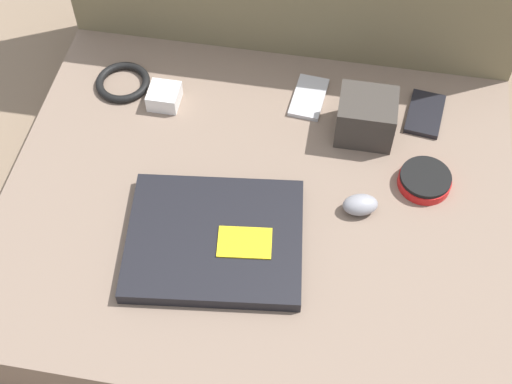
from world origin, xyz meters
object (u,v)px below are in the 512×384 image
(computer_mouse, at_px, (360,205))
(camera_pouch, at_px, (366,117))
(laptop, at_px, (215,239))
(speaker_puck, at_px, (425,180))
(phone_silver, at_px, (425,114))
(charger_brick, at_px, (164,96))
(phone_black, at_px, (309,97))

(computer_mouse, distance_m, camera_pouch, 0.18)
(laptop, xyz_separation_m, camera_pouch, (0.23, 0.29, 0.03))
(speaker_puck, distance_m, camera_pouch, 0.16)
(camera_pouch, bearing_deg, computer_mouse, -87.47)
(phone_silver, xyz_separation_m, camera_pouch, (-0.11, -0.06, 0.04))
(speaker_puck, height_order, charger_brick, charger_brick)
(computer_mouse, bearing_deg, phone_black, 100.92)
(speaker_puck, distance_m, phone_black, 0.29)
(computer_mouse, xyz_separation_m, phone_silver, (0.11, 0.24, -0.01))
(charger_brick, bearing_deg, speaker_puck, -12.64)
(laptop, bearing_deg, speaker_puck, 21.53)
(camera_pouch, relative_size, charger_brick, 1.79)
(speaker_puck, height_order, phone_silver, speaker_puck)
(computer_mouse, relative_size, charger_brick, 1.18)
(laptop, relative_size, charger_brick, 5.39)
(phone_silver, distance_m, camera_pouch, 0.14)
(speaker_puck, relative_size, charger_brick, 1.59)
(computer_mouse, height_order, charger_brick, same)
(phone_silver, bearing_deg, speaker_puck, -81.44)
(laptop, bearing_deg, camera_pouch, 45.18)
(camera_pouch, height_order, charger_brick, camera_pouch)
(phone_silver, xyz_separation_m, phone_black, (-0.23, 0.01, -0.00))
(laptop, bearing_deg, charger_brick, 111.69)
(charger_brick, bearing_deg, laptop, -61.42)
(phone_black, bearing_deg, speaker_puck, -31.45)
(laptop, distance_m, phone_black, 0.38)
(phone_black, bearing_deg, camera_pouch, -25.41)
(speaker_puck, xyz_separation_m, phone_silver, (-0.00, 0.17, -0.01))
(computer_mouse, distance_m, charger_brick, 0.44)
(computer_mouse, bearing_deg, camera_pouch, 77.40)
(laptop, distance_m, speaker_puck, 0.39)
(computer_mouse, xyz_separation_m, charger_brick, (-0.40, 0.19, 0.00))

